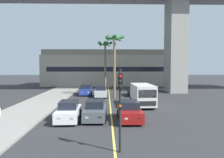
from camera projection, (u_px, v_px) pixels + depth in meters
sidewalk_left at (16, 117)px, 18.82m from camera, size 4.80×80.00×0.15m
lane_stripe_center at (110, 102)px, 27.01m from camera, size 0.14×56.00×0.01m
pier_building_backdrop at (108, 68)px, 51.60m from camera, size 29.09×8.04×7.96m
car_queue_front at (95, 111)px, 18.29m from camera, size 1.89×4.13×1.56m
car_queue_second at (101, 92)px, 31.70m from camera, size 1.89×4.13×1.56m
car_queue_third at (134, 91)px, 33.02m from camera, size 1.92×4.14×1.56m
car_queue_fourth at (69, 112)px, 17.90m from camera, size 1.94×4.15×1.56m
car_queue_fifth at (86, 90)px, 33.94m from camera, size 1.88×4.12×1.56m
car_queue_sixth at (130, 112)px, 17.92m from camera, size 1.87×4.12×1.56m
delivery_van at (143, 94)px, 24.34m from camera, size 2.27×5.30×2.36m
traffic_light_median_near at (120, 99)px, 11.10m from camera, size 0.24×0.37×4.20m
palm_tree_near_median at (105, 51)px, 40.93m from camera, size 2.81×2.89×8.92m
palm_tree_mid_median at (114, 47)px, 30.84m from camera, size 2.71×2.82×8.68m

